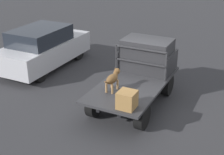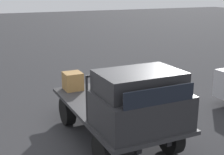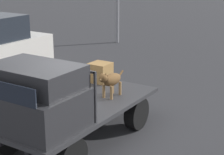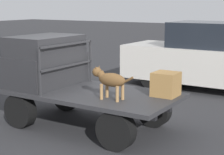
% 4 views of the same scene
% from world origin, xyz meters
% --- Properties ---
extents(ground_plane, '(80.00, 80.00, 0.00)m').
position_xyz_m(ground_plane, '(0.00, 0.00, 0.00)').
color(ground_plane, '#2D2D30').
extents(flatbed_truck, '(3.72, 1.82, 0.77)m').
position_xyz_m(flatbed_truck, '(0.00, 0.00, 0.56)').
color(flatbed_truck, black).
rests_on(flatbed_truck, ground).
extents(truck_cab, '(1.24, 1.70, 1.07)m').
position_xyz_m(truck_cab, '(1.16, 0.00, 1.27)').
color(truck_cab, '#28282B').
rests_on(truck_cab, flatbed_truck).
extents(truck_headboard, '(0.04, 1.70, 0.94)m').
position_xyz_m(truck_headboard, '(0.50, 0.00, 1.38)').
color(truck_headboard, '#2D2D30').
rests_on(truck_headboard, flatbed_truck).
extents(dog, '(0.90, 0.25, 0.61)m').
position_xyz_m(dog, '(-0.75, 0.34, 1.14)').
color(dog, '#9E7547').
rests_on(dog, flatbed_truck).
extents(cargo_crate, '(0.46, 0.46, 0.46)m').
position_xyz_m(cargo_crate, '(-1.53, -0.46, 1.00)').
color(cargo_crate, olive).
rests_on(cargo_crate, flatbed_truck).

